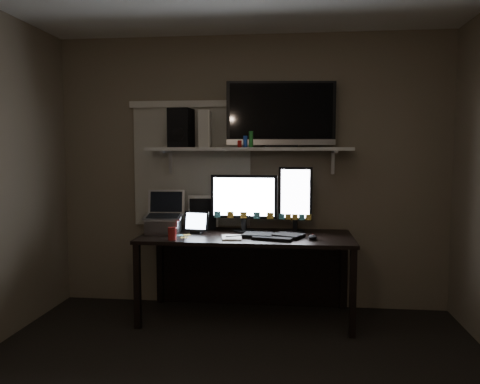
# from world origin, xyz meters

# --- Properties ---
(back_wall) EXTENTS (3.60, 0.00, 3.60)m
(back_wall) POSITION_xyz_m (0.00, 1.80, 1.25)
(back_wall) COLOR #695D4B
(back_wall) RESTS_ON floor
(window_blinds) EXTENTS (1.10, 0.02, 1.10)m
(window_blinds) POSITION_xyz_m (-0.55, 1.79, 1.30)
(window_blinds) COLOR beige
(window_blinds) RESTS_ON back_wall
(desk) EXTENTS (1.80, 0.75, 0.73)m
(desk) POSITION_xyz_m (0.00, 1.55, 0.55)
(desk) COLOR black
(desk) RESTS_ON floor
(wall_shelf) EXTENTS (1.80, 0.35, 0.03)m
(wall_shelf) POSITION_xyz_m (0.00, 1.62, 1.46)
(wall_shelf) COLOR beige
(wall_shelf) RESTS_ON back_wall
(monitor_landscape) EXTENTS (0.60, 0.10, 0.52)m
(monitor_landscape) POSITION_xyz_m (-0.04, 1.58, 0.99)
(monitor_landscape) COLOR black
(monitor_landscape) RESTS_ON desk
(monitor_portrait) EXTENTS (0.30, 0.09, 0.59)m
(monitor_portrait) POSITION_xyz_m (0.42, 1.61, 1.02)
(monitor_portrait) COLOR black
(monitor_portrait) RESTS_ON desk
(keyboard) EXTENTS (0.53, 0.32, 0.03)m
(keyboard) POSITION_xyz_m (0.23, 1.34, 0.75)
(keyboard) COLOR black
(keyboard) RESTS_ON desk
(mouse) EXTENTS (0.08, 0.11, 0.04)m
(mouse) POSITION_xyz_m (0.55, 1.28, 0.75)
(mouse) COLOR black
(mouse) RESTS_ON desk
(notepad) EXTENTS (0.19, 0.24, 0.01)m
(notepad) POSITION_xyz_m (-0.11, 1.26, 0.74)
(notepad) COLOR white
(notepad) RESTS_ON desk
(tablet) EXTENTS (0.23, 0.13, 0.19)m
(tablet) POSITION_xyz_m (-0.44, 1.46, 0.83)
(tablet) COLOR black
(tablet) RESTS_ON desk
(file_sorter) EXTENTS (0.25, 0.14, 0.30)m
(file_sorter) POSITION_xyz_m (-0.43, 1.69, 0.88)
(file_sorter) COLOR black
(file_sorter) RESTS_ON desk
(laptop) EXTENTS (0.35, 0.29, 0.37)m
(laptop) POSITION_xyz_m (-0.73, 1.43, 0.91)
(laptop) COLOR #AAAAAF
(laptop) RESTS_ON desk
(cup) EXTENTS (0.09, 0.09, 0.10)m
(cup) POSITION_xyz_m (-0.58, 1.14, 0.78)
(cup) COLOR maroon
(cup) RESTS_ON desk
(sticky_notes) EXTENTS (0.32, 0.28, 0.00)m
(sticky_notes) POSITION_xyz_m (-0.53, 1.32, 0.73)
(sticky_notes) COLOR gold
(sticky_notes) RESTS_ON desk
(tv) EXTENTS (0.97, 0.26, 0.57)m
(tv) POSITION_xyz_m (0.28, 1.65, 1.77)
(tv) COLOR black
(tv) RESTS_ON wall_shelf
(game_console) EXTENTS (0.11, 0.28, 0.32)m
(game_console) POSITION_xyz_m (-0.39, 1.64, 1.64)
(game_console) COLOR beige
(game_console) RESTS_ON wall_shelf
(speaker) EXTENTS (0.21, 0.24, 0.35)m
(speaker) POSITION_xyz_m (-0.61, 1.64, 1.65)
(speaker) COLOR black
(speaker) RESTS_ON wall_shelf
(bottles) EXTENTS (0.22, 0.05, 0.14)m
(bottles) POSITION_xyz_m (-0.03, 1.57, 1.55)
(bottles) COLOR #A50F0C
(bottles) RESTS_ON wall_shelf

